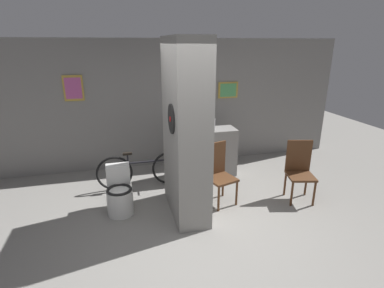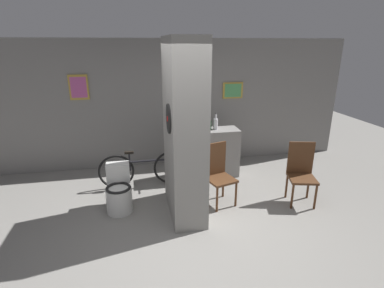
{
  "view_description": "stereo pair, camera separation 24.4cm",
  "coord_description": "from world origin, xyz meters",
  "px_view_note": "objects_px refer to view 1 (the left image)",
  "views": [
    {
      "loc": [
        -0.84,
        -3.45,
        2.51
      ],
      "look_at": [
        0.3,
        1.01,
        0.95
      ],
      "focal_mm": 28.0,
      "sensor_mm": 36.0,
      "label": 1
    },
    {
      "loc": [
        -0.61,
        -3.5,
        2.51
      ],
      "look_at": [
        0.3,
        1.01,
        0.95
      ],
      "focal_mm": 28.0,
      "sensor_mm": 36.0,
      "label": 2
    }
  ],
  "objects_px": {
    "chair_by_doorway": "(300,169)",
    "bicycle": "(143,170)",
    "toilet": "(120,194)",
    "chair_near_pillar": "(218,171)",
    "bottle_tall": "(213,123)"
  },
  "relations": [
    {
      "from": "chair_by_doorway",
      "to": "bicycle",
      "type": "distance_m",
      "value": 2.71
    },
    {
      "from": "toilet",
      "to": "chair_by_doorway",
      "type": "height_order",
      "value": "chair_by_doorway"
    },
    {
      "from": "toilet",
      "to": "bicycle",
      "type": "height_order",
      "value": "toilet"
    },
    {
      "from": "chair_by_doorway",
      "to": "toilet",
      "type": "bearing_deg",
      "value": -171.66
    },
    {
      "from": "chair_near_pillar",
      "to": "chair_by_doorway",
      "type": "relative_size",
      "value": 1.0
    },
    {
      "from": "chair_near_pillar",
      "to": "bicycle",
      "type": "bearing_deg",
      "value": 126.47
    },
    {
      "from": "bicycle",
      "to": "chair_by_doorway",
      "type": "bearing_deg",
      "value": -23.18
    },
    {
      "from": "toilet",
      "to": "chair_near_pillar",
      "type": "relative_size",
      "value": 0.71
    },
    {
      "from": "chair_near_pillar",
      "to": "chair_by_doorway",
      "type": "xyz_separation_m",
      "value": [
        1.34,
        -0.23,
        0.0
      ]
    },
    {
      "from": "chair_by_doorway",
      "to": "bottle_tall",
      "type": "distance_m",
      "value": 1.77
    },
    {
      "from": "bottle_tall",
      "to": "bicycle",
      "type": "bearing_deg",
      "value": -170.56
    },
    {
      "from": "toilet",
      "to": "chair_by_doorway",
      "type": "bearing_deg",
      "value": -5.65
    },
    {
      "from": "chair_by_doorway",
      "to": "chair_near_pillar",
      "type": "bearing_deg",
      "value": -175.68
    },
    {
      "from": "toilet",
      "to": "bottle_tall",
      "type": "xyz_separation_m",
      "value": [
        1.82,
        1.01,
        0.76
      ]
    },
    {
      "from": "chair_near_pillar",
      "to": "bottle_tall",
      "type": "xyz_separation_m",
      "value": [
        0.25,
        1.07,
        0.52
      ]
    }
  ]
}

